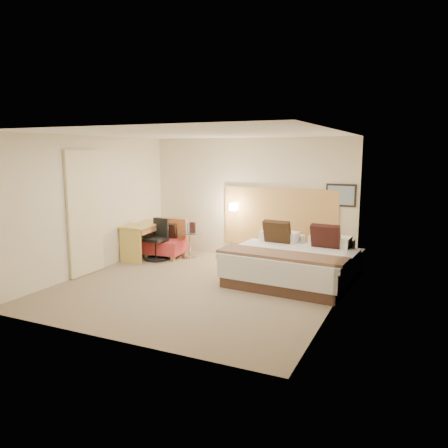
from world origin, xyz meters
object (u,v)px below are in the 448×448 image
at_px(lounge_chair, 167,242).
at_px(desk, 145,231).
at_px(side_table, 190,244).
at_px(desk_chair, 157,243).
at_px(bed, 295,262).

relative_size(lounge_chair, desk, 0.68).
bearing_deg(side_table, desk_chair, -145.95).
bearing_deg(lounge_chair, side_table, 5.18).
distance_m(lounge_chair, side_table, 0.58).
height_order(desk, desk_chair, desk_chair).
xyz_separation_m(bed, side_table, (-2.63, 0.69, -0.02)).
relative_size(side_table, desk_chair, 0.66).
bearing_deg(bed, side_table, 165.26).
bearing_deg(bed, lounge_chair, 168.71).
bearing_deg(desk_chair, side_table, 34.05).
distance_m(side_table, desk, 1.06).
bearing_deg(desk, desk_chair, -10.41).
bearing_deg(desk, bed, -5.60).
bearing_deg(side_table, bed, -14.74).
height_order(lounge_chair, desk, lounge_chair).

